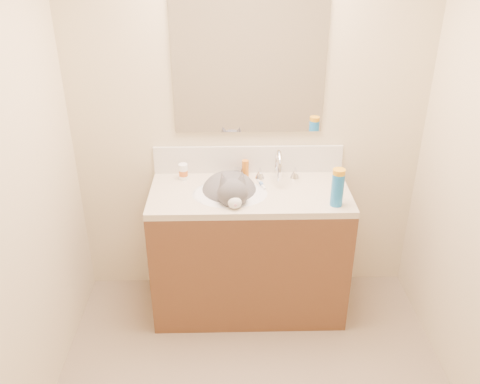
{
  "coord_description": "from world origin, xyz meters",
  "views": [
    {
      "loc": [
        -0.12,
        -1.72,
        2.26
      ],
      "look_at": [
        -0.06,
        0.92,
        0.88
      ],
      "focal_mm": 38.0,
      "sensor_mm": 36.0,
      "label": 1
    }
  ],
  "objects_px": {
    "vanity_cabinet": "(249,253)",
    "spray_can": "(337,190)",
    "amber_bottle": "(245,168)",
    "basin": "(230,204)",
    "pill_bottle": "(183,172)",
    "cat": "(230,193)",
    "faucet": "(278,168)",
    "silver_jar": "(238,173)"
  },
  "relations": [
    {
      "from": "faucet",
      "to": "amber_bottle",
      "type": "bearing_deg",
      "value": 160.94
    },
    {
      "from": "spray_can",
      "to": "faucet",
      "type": "bearing_deg",
      "value": 133.61
    },
    {
      "from": "silver_jar",
      "to": "spray_can",
      "type": "relative_size",
      "value": 0.31
    },
    {
      "from": "faucet",
      "to": "vanity_cabinet",
      "type": "bearing_deg",
      "value": -142.71
    },
    {
      "from": "vanity_cabinet",
      "to": "amber_bottle",
      "type": "relative_size",
      "value": 11.11
    },
    {
      "from": "basin",
      "to": "pill_bottle",
      "type": "xyz_separation_m",
      "value": [
        -0.29,
        0.2,
        0.12
      ]
    },
    {
      "from": "cat",
      "to": "spray_can",
      "type": "height_order",
      "value": "cat"
    },
    {
      "from": "silver_jar",
      "to": "cat",
      "type": "bearing_deg",
      "value": -104.02
    },
    {
      "from": "pill_bottle",
      "to": "amber_bottle",
      "type": "relative_size",
      "value": 0.95
    },
    {
      "from": "amber_bottle",
      "to": "vanity_cabinet",
      "type": "bearing_deg",
      "value": -84.47
    },
    {
      "from": "faucet",
      "to": "pill_bottle",
      "type": "xyz_separation_m",
      "value": [
        -0.59,
        0.03,
        -0.03
      ]
    },
    {
      "from": "faucet",
      "to": "silver_jar",
      "type": "relative_size",
      "value": 4.72
    },
    {
      "from": "cat",
      "to": "silver_jar",
      "type": "height_order",
      "value": "cat"
    },
    {
      "from": "basin",
      "to": "cat",
      "type": "distance_m",
      "value": 0.06
    },
    {
      "from": "basin",
      "to": "cat",
      "type": "relative_size",
      "value": 0.91
    },
    {
      "from": "faucet",
      "to": "pill_bottle",
      "type": "bearing_deg",
      "value": 176.61
    },
    {
      "from": "pill_bottle",
      "to": "amber_bottle",
      "type": "xyz_separation_m",
      "value": [
        0.39,
        0.03,
        0.0
      ]
    },
    {
      "from": "faucet",
      "to": "silver_jar",
      "type": "bearing_deg",
      "value": 167.33
    },
    {
      "from": "amber_bottle",
      "to": "spray_can",
      "type": "bearing_deg",
      "value": -37.6
    },
    {
      "from": "vanity_cabinet",
      "to": "cat",
      "type": "bearing_deg",
      "value": -179.03
    },
    {
      "from": "cat",
      "to": "pill_bottle",
      "type": "bearing_deg",
      "value": 142.01
    },
    {
      "from": "vanity_cabinet",
      "to": "pill_bottle",
      "type": "distance_m",
      "value": 0.67
    },
    {
      "from": "faucet",
      "to": "pill_bottle",
      "type": "relative_size",
      "value": 2.73
    },
    {
      "from": "vanity_cabinet",
      "to": "amber_bottle",
      "type": "height_order",
      "value": "amber_bottle"
    },
    {
      "from": "basin",
      "to": "spray_can",
      "type": "bearing_deg",
      "value": -14.11
    },
    {
      "from": "faucet",
      "to": "pill_bottle",
      "type": "height_order",
      "value": "faucet"
    },
    {
      "from": "cat",
      "to": "spray_can",
      "type": "relative_size",
      "value": 2.54
    },
    {
      "from": "pill_bottle",
      "to": "basin",
      "type": "bearing_deg",
      "value": -34.97
    },
    {
      "from": "cat",
      "to": "spray_can",
      "type": "distance_m",
      "value": 0.64
    },
    {
      "from": "basin",
      "to": "faucet",
      "type": "xyz_separation_m",
      "value": [
        0.3,
        0.17,
        0.16
      ]
    },
    {
      "from": "pill_bottle",
      "to": "amber_bottle",
      "type": "bearing_deg",
      "value": 5.03
    },
    {
      "from": "silver_jar",
      "to": "amber_bottle",
      "type": "relative_size",
      "value": 0.55
    },
    {
      "from": "silver_jar",
      "to": "spray_can",
      "type": "bearing_deg",
      "value": -34.16
    },
    {
      "from": "spray_can",
      "to": "vanity_cabinet",
      "type": "bearing_deg",
      "value": 159.4
    },
    {
      "from": "spray_can",
      "to": "basin",
      "type": "bearing_deg",
      "value": 165.89
    },
    {
      "from": "cat",
      "to": "vanity_cabinet",
      "type": "bearing_deg",
      "value": -6.2
    },
    {
      "from": "vanity_cabinet",
      "to": "pill_bottle",
      "type": "xyz_separation_m",
      "value": [
        -0.41,
        0.17,
        0.5
      ]
    },
    {
      "from": "silver_jar",
      "to": "pill_bottle",
      "type": "bearing_deg",
      "value": -176.46
    },
    {
      "from": "cat",
      "to": "spray_can",
      "type": "xyz_separation_m",
      "value": [
        0.6,
        -0.18,
        0.11
      ]
    },
    {
      "from": "silver_jar",
      "to": "faucet",
      "type": "bearing_deg",
      "value": -12.67
    },
    {
      "from": "silver_jar",
      "to": "spray_can",
      "type": "distance_m",
      "value": 0.67
    },
    {
      "from": "vanity_cabinet",
      "to": "spray_can",
      "type": "bearing_deg",
      "value": -20.6
    }
  ]
}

